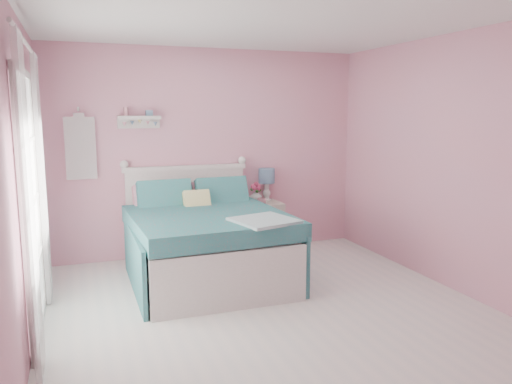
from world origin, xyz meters
TOP-DOWN VIEW (x-y plane):
  - floor at (0.00, 0.00)m, footprint 4.50×4.50m
  - room_shell at (0.00, 0.00)m, footprint 4.50×4.50m
  - bed at (-0.32, 1.25)m, footprint 1.64×2.02m
  - nightstand at (0.64, 2.01)m, footprint 0.45×0.45m
  - table_lamp at (0.74, 2.12)m, footprint 0.21×0.21m
  - vase at (0.57, 2.06)m, footprint 0.17×0.17m
  - teacup at (0.57, 1.85)m, footprint 0.14×0.14m
  - roses at (0.57, 2.05)m, footprint 0.14×0.11m
  - wall_shelf at (-0.88, 2.19)m, footprint 0.50×0.15m
  - hanging_dress at (-1.55, 2.18)m, footprint 0.34×0.03m
  - french_door at (-1.97, 0.40)m, footprint 0.04×1.32m
  - curtain_near at (-1.92, -0.34)m, footprint 0.04×0.40m
  - curtain_far at (-1.92, 1.14)m, footprint 0.04×0.40m

SIDE VIEW (x-z plane):
  - floor at x=0.00m, z-range 0.00..0.00m
  - nightstand at x=0.64m, z-range 0.00..0.66m
  - bed at x=-0.32m, z-range -0.18..0.97m
  - teacup at x=0.57m, z-range 0.66..0.74m
  - vase at x=0.57m, z-range 0.66..0.82m
  - roses at x=0.57m, z-range 0.80..0.92m
  - table_lamp at x=0.74m, z-range 0.74..1.16m
  - french_door at x=-1.97m, z-range -0.01..2.15m
  - curtain_near at x=-1.92m, z-range 0.02..2.34m
  - curtain_far at x=-1.92m, z-range 0.02..2.34m
  - hanging_dress at x=-1.55m, z-range 1.04..1.76m
  - room_shell at x=0.00m, z-range -0.67..3.83m
  - wall_shelf at x=-0.88m, z-range 1.61..1.86m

